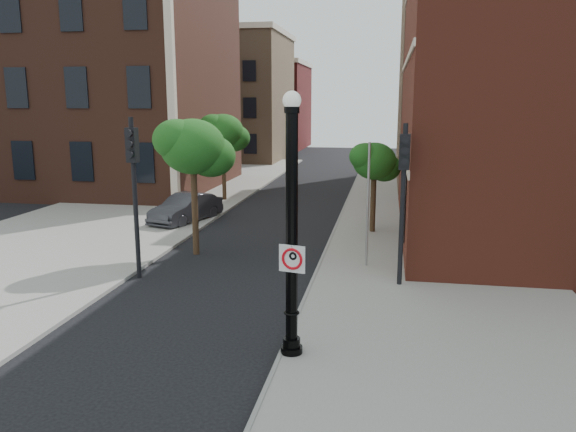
% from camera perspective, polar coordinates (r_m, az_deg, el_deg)
% --- Properties ---
extents(ground, '(120.00, 120.00, 0.00)m').
position_cam_1_polar(ground, '(13.66, -9.57, -13.62)').
color(ground, black).
rests_on(ground, ground).
extents(sidewalk_right, '(8.00, 60.00, 0.12)m').
position_cam_1_polar(sidewalk_right, '(22.41, 14.12, -3.56)').
color(sidewalk_right, gray).
rests_on(sidewalk_right, ground).
extents(sidewalk_left, '(10.00, 50.00, 0.12)m').
position_cam_1_polar(sidewalk_left, '(32.96, -13.88, 1.25)').
color(sidewalk_left, gray).
rests_on(sidewalk_left, ground).
extents(curb_edge, '(0.10, 60.00, 0.14)m').
position_cam_1_polar(curb_edge, '(22.46, 4.01, -3.17)').
color(curb_edge, gray).
rests_on(curb_edge, ground).
extents(victorian_building, '(18.60, 14.60, 17.95)m').
position_cam_1_polar(victorian_building, '(41.07, -20.28, 15.04)').
color(victorian_building, '#572D20').
rests_on(victorian_building, ground).
extents(bg_building_tan_a, '(12.00, 12.00, 12.00)m').
position_cam_1_polar(bg_building_tan_a, '(57.94, -6.37, 11.74)').
color(bg_building_tan_a, '#8C694C').
rests_on(bg_building_tan_a, ground).
extents(bg_building_red, '(12.00, 12.00, 10.00)m').
position_cam_1_polar(bg_building_red, '(71.49, -3.13, 10.95)').
color(bg_building_red, maroon).
rests_on(bg_building_red, ground).
extents(bg_building_tan_b, '(22.00, 14.00, 14.00)m').
position_cam_1_polar(bg_building_tan_b, '(43.23, 26.42, 12.03)').
color(bg_building_tan_b, '#8C694C').
rests_on(bg_building_tan_b, ground).
extents(lamppost, '(0.51, 0.51, 6.00)m').
position_cam_1_polar(lamppost, '(12.36, 0.38, -2.51)').
color(lamppost, black).
rests_on(lamppost, ground).
extents(no_parking_sign, '(0.61, 0.17, 0.62)m').
position_cam_1_polar(no_parking_sign, '(12.31, 0.42, -4.35)').
color(no_parking_sign, white).
rests_on(no_parking_sign, ground).
extents(parked_car, '(2.65, 4.49, 1.40)m').
position_cam_1_polar(parked_car, '(27.52, -10.31, 0.76)').
color(parked_car, '#2F2E34').
rests_on(parked_car, ground).
extents(traffic_signal_left, '(0.34, 0.43, 5.29)m').
position_cam_1_polar(traffic_signal_left, '(18.72, -15.44, 4.38)').
color(traffic_signal_left, black).
rests_on(traffic_signal_left, ground).
extents(traffic_signal_right, '(0.33, 0.42, 5.14)m').
position_cam_1_polar(traffic_signal_right, '(17.42, 11.66, 3.70)').
color(traffic_signal_right, black).
rests_on(traffic_signal_right, ground).
extents(utility_pole, '(0.09, 0.09, 4.43)m').
position_cam_1_polar(utility_pole, '(19.52, 8.10, 0.94)').
color(utility_pole, '#999999').
rests_on(utility_pole, ground).
extents(street_tree_a, '(2.86, 2.59, 5.16)m').
position_cam_1_polar(street_tree_a, '(21.29, -9.52, 6.82)').
color(street_tree_a, '#362315').
rests_on(street_tree_a, ground).
extents(street_tree_b, '(2.81, 2.54, 5.07)m').
position_cam_1_polar(street_tree_b, '(32.82, -6.54, 8.40)').
color(street_tree_b, '#362315').
rests_on(street_tree_b, ground).
extents(street_tree_c, '(2.24, 2.03, 4.04)m').
position_cam_1_polar(street_tree_c, '(24.72, 8.82, 5.41)').
color(street_tree_c, '#362315').
rests_on(street_tree_c, ground).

